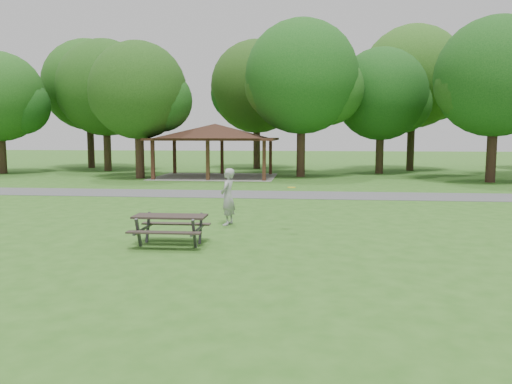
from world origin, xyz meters
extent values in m
plane|color=#2D601B|center=(0.00, 0.00, 0.00)|extent=(160.00, 160.00, 0.00)
cube|color=#4D4D50|center=(0.00, 14.00, 0.01)|extent=(120.00, 3.20, 0.02)
cube|color=#3B1F15|center=(-7.70, 21.30, 1.30)|extent=(0.22, 0.22, 2.60)
cube|color=#361E13|center=(-7.70, 26.70, 1.30)|extent=(0.22, 0.22, 2.60)
cube|color=#382314|center=(-4.00, 21.30, 1.30)|extent=(0.22, 0.22, 2.60)
cube|color=#3D2216|center=(-4.00, 26.70, 1.30)|extent=(0.22, 0.22, 2.60)
cube|color=#3D2216|center=(-0.30, 21.30, 1.30)|extent=(0.22, 0.22, 2.60)
cube|color=#3D2116|center=(-0.30, 26.70, 1.30)|extent=(0.22, 0.22, 2.60)
cube|color=#381F16|center=(-4.00, 24.00, 2.68)|extent=(8.60, 6.60, 0.16)
pyramid|color=black|center=(-4.00, 24.00, 3.26)|extent=(7.01, 7.01, 1.00)
cube|color=gray|center=(-4.00, 24.00, 0.01)|extent=(8.40, 6.40, 0.03)
cylinder|color=#2F2015|center=(-21.00, 25.50, 1.66)|extent=(0.60, 0.60, 3.32)
sphere|color=#134414|center=(-19.47, 25.80, 5.20)|extent=(4.42, 4.42, 4.42)
cylinder|color=#302215|center=(-14.00, 29.00, 1.92)|extent=(0.60, 0.60, 3.85)
sphere|color=#1A4413|center=(-14.00, 29.00, 6.77)|extent=(7.80, 7.80, 7.80)
sphere|color=#163F12|center=(-12.25, 29.30, 5.99)|extent=(5.07, 5.07, 5.07)
sphere|color=#1B4D16|center=(-15.56, 28.80, 6.19)|extent=(4.68, 4.68, 4.68)
cylinder|color=#332116|center=(-9.00, 22.50, 1.75)|extent=(0.60, 0.60, 3.50)
sphere|color=#1B4313|center=(-9.00, 22.50, 5.97)|extent=(6.60, 6.60, 6.60)
sphere|color=#154714|center=(-7.52, 22.80, 5.31)|extent=(4.29, 4.29, 4.29)
sphere|color=#1A4212|center=(-10.32, 22.30, 5.48)|extent=(3.96, 3.96, 3.96)
cylinder|color=#332016|center=(2.00, 25.00, 2.01)|extent=(0.60, 0.60, 4.02)
sphere|color=#154915|center=(2.00, 25.00, 7.02)|extent=(8.00, 8.00, 8.00)
sphere|color=#1A4D16|center=(3.80, 25.30, 6.22)|extent=(5.20, 5.20, 5.20)
sphere|color=#1F4E16|center=(0.40, 24.80, 6.42)|extent=(4.80, 4.80, 4.80)
cylinder|color=black|center=(8.00, 28.50, 1.72)|extent=(0.60, 0.60, 3.43)
sphere|color=#124113|center=(8.00, 28.50, 6.05)|extent=(7.00, 7.00, 7.00)
sphere|color=#164814|center=(9.57, 28.80, 5.36)|extent=(4.55, 4.55, 4.55)
sphere|color=#144815|center=(6.60, 28.30, 5.53)|extent=(4.20, 4.20, 4.20)
cylinder|color=black|center=(14.00, 22.00, 1.89)|extent=(0.60, 0.60, 3.78)
sphere|color=#124213|center=(14.00, 22.00, 6.55)|extent=(7.40, 7.40, 7.40)
sphere|color=#184112|center=(12.52, 21.80, 6.00)|extent=(4.44, 4.44, 4.44)
cylinder|color=black|center=(-17.00, 32.50, 2.19)|extent=(0.60, 0.60, 4.38)
sphere|color=#1A4915|center=(-17.00, 32.50, 7.38)|extent=(8.00, 8.00, 8.00)
sphere|color=#184814|center=(-15.20, 32.80, 6.58)|extent=(5.20, 5.20, 5.20)
sphere|color=#1C4112|center=(-18.60, 32.30, 6.78)|extent=(4.80, 4.80, 4.80)
cylinder|color=black|center=(-2.00, 33.00, 2.06)|extent=(0.60, 0.60, 4.13)
sphere|color=#1C4012|center=(-2.00, 33.00, 7.13)|extent=(8.00, 8.00, 8.00)
sphere|color=#123F12|center=(-0.20, 33.30, 6.33)|extent=(5.20, 5.20, 5.20)
sphere|color=#124113|center=(-3.60, 32.80, 6.53)|extent=(4.80, 4.80, 4.80)
cylinder|color=black|center=(11.00, 32.00, 2.27)|extent=(0.60, 0.60, 4.55)
sphere|color=#224F16|center=(11.00, 32.00, 7.70)|extent=(8.40, 8.40, 8.40)
sphere|color=#174714|center=(12.89, 32.30, 6.86)|extent=(5.46, 5.46, 5.46)
sphere|color=#204D16|center=(9.32, 31.80, 7.07)|extent=(5.04, 5.04, 5.04)
cube|color=#2A221E|center=(-1.18, 2.32, 0.80)|extent=(1.98, 0.80, 0.05)
cube|color=#2B231F|center=(-1.18, 1.67, 0.48)|extent=(1.97, 0.30, 0.04)
cube|color=#302922|center=(-1.19, 2.97, 0.48)|extent=(1.97, 0.30, 0.04)
cube|color=#404043|center=(-1.94, 1.90, 0.40)|extent=(0.07, 0.41, 0.86)
cube|color=#38383A|center=(-1.95, 2.72, 0.40)|extent=(0.07, 0.41, 0.86)
cube|color=#3A3A3D|center=(-1.94, 2.31, 0.43)|extent=(0.08, 1.60, 0.05)
cube|color=#3F3F42|center=(-0.42, 1.92, 0.40)|extent=(0.07, 0.41, 0.86)
cube|color=#3E3E40|center=(-0.43, 2.74, 0.40)|extent=(0.07, 0.41, 0.86)
cube|color=#444547|center=(-0.42, 2.33, 0.43)|extent=(0.08, 1.60, 0.05)
cylinder|color=gold|center=(2.05, 4.49, 1.40)|extent=(0.33, 0.33, 0.02)
imported|color=#A0A0A3|center=(-0.11, 5.51, 0.95)|extent=(0.59, 0.77, 1.90)
camera|label=1|loc=(2.56, -10.79, 3.03)|focal=35.00mm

